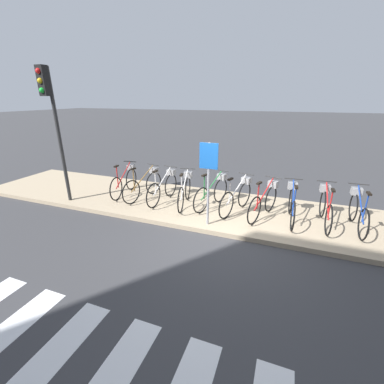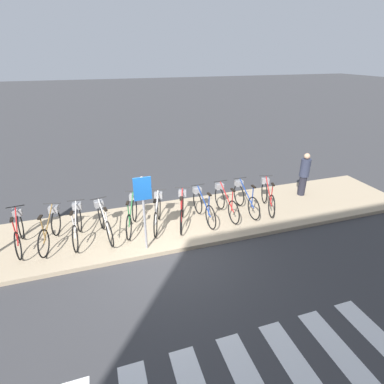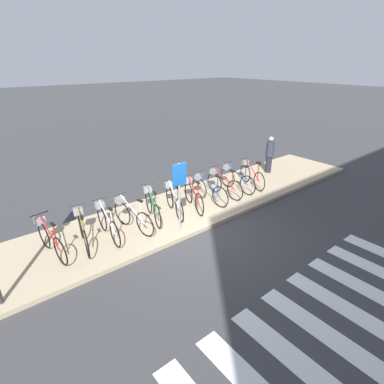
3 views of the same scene
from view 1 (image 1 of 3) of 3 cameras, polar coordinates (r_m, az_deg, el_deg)
ground_plane at (r=6.24m, az=7.09°, el=-9.98°), size 120.00×120.00×0.00m
sidewalk at (r=7.46m, az=9.75°, el=-4.31°), size 17.09×2.86×0.12m
parked_bicycle_0 at (r=8.67m, az=-14.62°, el=2.55°), size 0.46×1.74×1.07m
parked_bicycle_1 at (r=8.18m, az=-10.44°, el=1.81°), size 0.53×1.71×1.07m
parked_bicycle_2 at (r=7.86m, az=-6.24°, el=1.27°), size 0.46×1.74×1.07m
parked_bicycle_3 at (r=7.53m, az=-1.54°, el=0.52°), size 0.49×1.72×1.07m
parked_bicycle_4 at (r=7.44m, az=4.72°, el=0.20°), size 0.64×1.68×1.07m
parked_bicycle_5 at (r=7.19m, az=10.11°, el=-0.78°), size 0.66×1.67×1.07m
parked_bicycle_6 at (r=7.04m, az=15.86°, el=-1.72°), size 0.68×1.67×1.07m
parked_bicycle_7 at (r=7.06m, az=21.32°, el=-2.32°), size 0.46×1.74×1.07m
parked_bicycle_8 at (r=7.19m, az=27.54°, el=-2.87°), size 0.46×1.75×1.07m
parked_bicycle_9 at (r=7.37m, az=32.96°, el=-3.38°), size 0.46×1.75×1.07m
traffic_light at (r=8.28m, az=-28.85°, el=15.87°), size 0.24×0.40×3.79m
sign_post at (r=6.02m, az=3.69°, el=4.76°), size 0.44×0.07×2.05m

